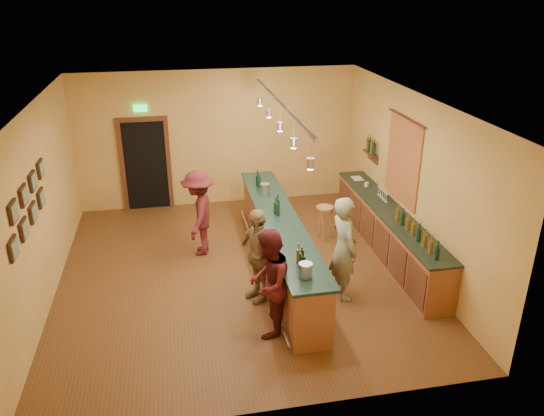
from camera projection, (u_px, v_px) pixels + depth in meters
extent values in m
plane|color=brown|center=(240.00, 272.00, 9.87)|extent=(7.00, 7.00, 0.00)
cube|color=silver|center=(235.00, 101.00, 8.61)|extent=(6.50, 7.00, 0.02)
cube|color=#B69B44|center=(218.00, 139.00, 12.40)|extent=(6.50, 0.02, 3.20)
cube|color=#B69B44|center=(277.00, 303.00, 6.08)|extent=(6.50, 0.02, 3.20)
cube|color=#B69B44|center=(41.00, 207.00, 8.67)|extent=(0.02, 7.00, 3.20)
cube|color=#B69B44|center=(412.00, 180.00, 9.81)|extent=(0.02, 7.00, 3.20)
cube|color=black|center=(146.00, 166.00, 12.30)|extent=(0.95, 0.06, 2.10)
cube|color=#492515|center=(123.00, 167.00, 12.19)|extent=(0.10, 0.08, 2.10)
cube|color=#492515|center=(169.00, 165.00, 12.37)|extent=(0.10, 0.08, 2.10)
cube|color=#492515|center=(141.00, 119.00, 11.85)|extent=(1.15, 0.08, 0.10)
cube|color=#19E54C|center=(140.00, 108.00, 11.74)|extent=(0.30, 0.04, 0.15)
cube|color=#A52123|center=(403.00, 161.00, 10.07)|extent=(0.03, 1.40, 1.60)
cube|color=#492515|center=(370.00, 153.00, 11.53)|extent=(0.16, 0.55, 0.03)
cube|color=#492515|center=(373.00, 157.00, 11.58)|extent=(0.03, 0.55, 0.18)
cube|color=brown|center=(388.00, 233.00, 10.39)|extent=(0.55, 4.50, 0.90)
cube|color=black|center=(390.00, 211.00, 10.21)|extent=(0.60, 4.55, 0.04)
cylinder|color=silver|center=(367.00, 184.00, 11.35)|extent=(0.09, 0.09, 0.09)
cube|color=silver|center=(357.00, 178.00, 11.82)|extent=(0.22, 0.30, 0.01)
cube|color=brown|center=(279.00, 245.00, 9.81)|extent=(0.60, 5.00, 1.00)
cube|color=#152C27|center=(279.00, 219.00, 9.60)|extent=(0.70, 5.10, 0.05)
cylinder|color=silver|center=(260.00, 263.00, 9.88)|extent=(0.05, 5.00, 0.05)
cylinder|color=silver|center=(306.00, 270.00, 7.64)|extent=(0.20, 0.20, 0.22)
cylinder|color=silver|center=(265.00, 189.00, 10.62)|extent=(0.20, 0.20, 0.22)
cube|color=silver|center=(280.00, 103.00, 8.76)|extent=(0.06, 4.60, 0.05)
cylinder|color=silver|center=(311.00, 149.00, 7.03)|extent=(0.01, 0.01, 0.35)
cylinder|color=#A5A5AD|center=(310.00, 163.00, 7.11)|extent=(0.11, 0.11, 0.14)
cylinder|color=#FFEABF|center=(310.00, 169.00, 7.15)|extent=(0.08, 0.08, 0.02)
cylinder|color=silver|center=(294.00, 130.00, 7.94)|extent=(0.01, 0.01, 0.35)
cylinder|color=#A5A5AD|center=(293.00, 143.00, 8.02)|extent=(0.11, 0.11, 0.14)
cylinder|color=#FFEABF|center=(293.00, 148.00, 8.05)|extent=(0.08, 0.08, 0.02)
cylinder|color=silver|center=(280.00, 114.00, 8.84)|extent=(0.01, 0.01, 0.35)
cylinder|color=#A5A5AD|center=(280.00, 126.00, 8.92)|extent=(0.11, 0.11, 0.14)
cylinder|color=#FFEABF|center=(280.00, 131.00, 8.95)|extent=(0.08, 0.08, 0.02)
cylinder|color=silver|center=(269.00, 102.00, 9.74)|extent=(0.01, 0.01, 0.35)
cylinder|color=#A5A5AD|center=(269.00, 113.00, 9.82)|extent=(0.11, 0.11, 0.14)
cylinder|color=#FFEABF|center=(269.00, 117.00, 9.85)|extent=(0.08, 0.08, 0.02)
cylinder|color=silver|center=(260.00, 92.00, 10.64)|extent=(0.01, 0.01, 0.35)
cylinder|color=#A5A5AD|center=(260.00, 102.00, 10.72)|extent=(0.11, 0.11, 0.14)
cylinder|color=#FFEABF|center=(260.00, 106.00, 10.75)|extent=(0.08, 0.08, 0.02)
imported|color=gray|center=(344.00, 248.00, 8.81)|extent=(0.54, 0.73, 1.82)
imported|color=#59191E|center=(269.00, 283.00, 7.88)|extent=(0.94, 1.03, 1.72)
imported|color=#997A51|center=(258.00, 255.00, 8.77)|extent=(0.73, 1.05, 1.65)
imported|color=#59191E|center=(199.00, 213.00, 10.27)|extent=(0.87, 1.22, 1.71)
cylinder|color=olive|center=(325.00, 208.00, 10.90)|extent=(0.35, 0.35, 0.04)
cylinder|color=olive|center=(331.00, 223.00, 11.06)|extent=(0.04, 0.04, 0.69)
cylinder|color=olive|center=(320.00, 222.00, 11.13)|extent=(0.04, 0.04, 0.69)
cylinder|color=olive|center=(323.00, 226.00, 10.92)|extent=(0.04, 0.04, 0.69)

